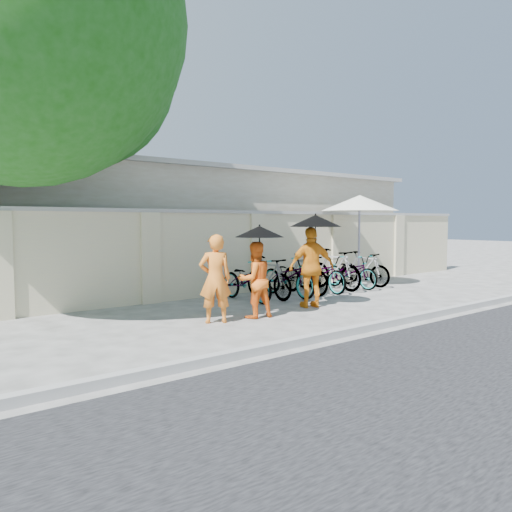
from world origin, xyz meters
TOP-DOWN VIEW (x-y plane):
  - ground at (0.00, 0.00)m, footprint 80.00×80.00m
  - kerb at (0.00, -1.70)m, footprint 40.00×0.16m
  - compound_wall at (1.00, 3.20)m, footprint 20.00×0.30m
  - building_behind at (2.00, 7.00)m, footprint 14.00×6.00m
  - shade_tree at (-3.66, 2.97)m, footprint 6.70×6.20m
  - monk_left at (-1.06, 0.42)m, footprint 0.68×0.59m
  - monk_center at (-0.21, 0.35)m, footprint 0.77×0.64m
  - parasol_center at (-0.16, 0.27)m, footprint 0.91×0.91m
  - monk_right at (1.42, 0.49)m, footprint 1.07×0.73m
  - parasol_right at (1.44, 0.41)m, footprint 1.08×1.08m
  - patio_umbrella at (4.86, 2.11)m, footprint 2.64×2.64m
  - bike_0 at (0.87, 2.01)m, footprint 0.66×1.82m
  - bike_1 at (1.46, 1.95)m, footprint 0.50×1.66m
  - bike_2 at (2.05, 1.91)m, footprint 0.71×1.89m
  - bike_3 at (2.64, 1.95)m, footprint 0.56×1.69m
  - bike_4 at (3.23, 1.96)m, footprint 0.74×1.84m
  - bike_5 at (3.82, 2.03)m, footprint 0.52×1.80m
  - bike_6 at (4.40, 1.98)m, footprint 0.68×1.74m
  - bike_7 at (4.99, 2.02)m, footprint 0.67×1.66m

SIDE VIEW (x-z plane):
  - ground at x=0.00m, z-range 0.00..0.00m
  - kerb at x=0.00m, z-range 0.00..0.12m
  - bike_6 at x=4.40m, z-range 0.00..0.90m
  - bike_4 at x=3.23m, z-range 0.00..0.95m
  - bike_0 at x=0.87m, z-range 0.00..0.95m
  - bike_7 at x=4.99m, z-range 0.00..0.97m
  - bike_2 at x=2.05m, z-range 0.00..0.98m
  - bike_1 at x=1.46m, z-range 0.00..0.99m
  - bike_3 at x=2.64m, z-range 0.00..1.00m
  - bike_5 at x=3.82m, z-range 0.00..1.08m
  - monk_center at x=-0.21m, z-range 0.00..1.43m
  - monk_left at x=-1.06m, z-range 0.00..1.58m
  - monk_right at x=1.42m, z-range 0.00..1.69m
  - compound_wall at x=1.00m, z-range 0.00..2.00m
  - building_behind at x=2.00m, z-range 0.00..3.20m
  - parasol_center at x=-0.16m, z-range 1.16..2.07m
  - parasol_right at x=1.44m, z-range 1.33..2.31m
  - patio_umbrella at x=4.86m, z-range 1.02..3.54m
  - shade_tree at x=-3.66m, z-range 1.00..9.20m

